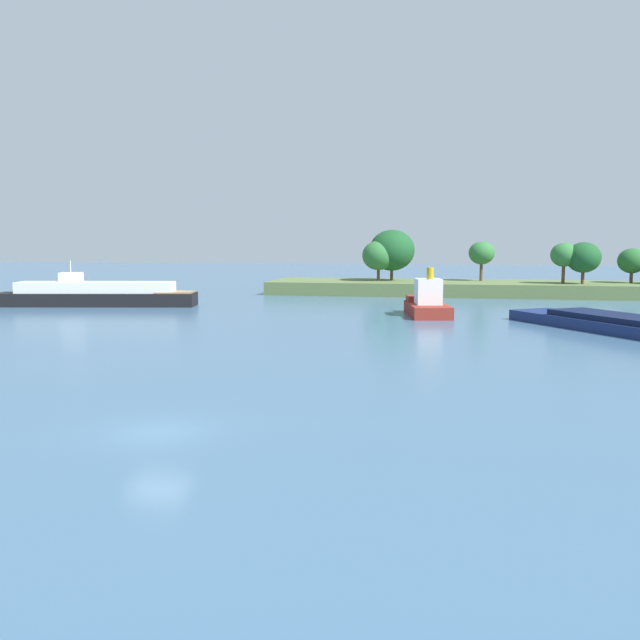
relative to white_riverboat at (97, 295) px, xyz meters
The scene contains 4 objects.
ground_plane 57.37m from the white_riverboat, 59.21° to the right, with size 400.00×400.00×0.00m, color #3D607F.
treeline_island 58.94m from the white_riverboat, 25.56° to the left, with size 70.92×13.70×10.29m.
white_riverboat is the anchor object (origin of this frame).
tugboat 39.02m from the white_riverboat, ahead, with size 5.35×9.35×5.03m.
Camera 1 is at (11.38, -25.34, 7.71)m, focal length 38.40 mm.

